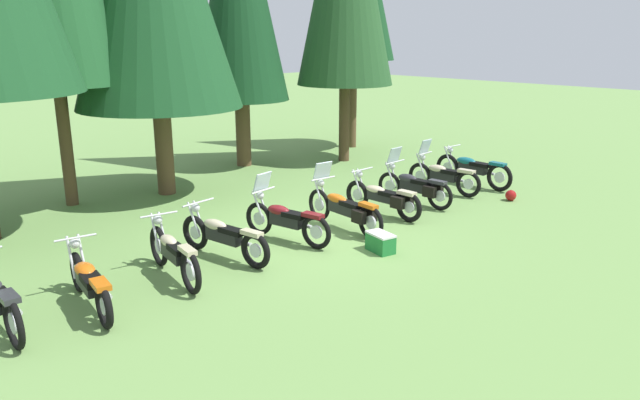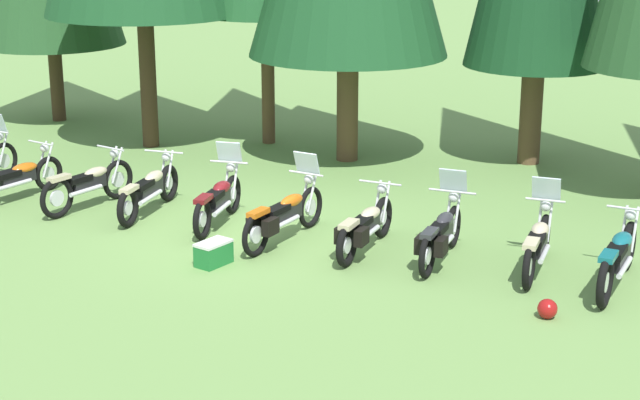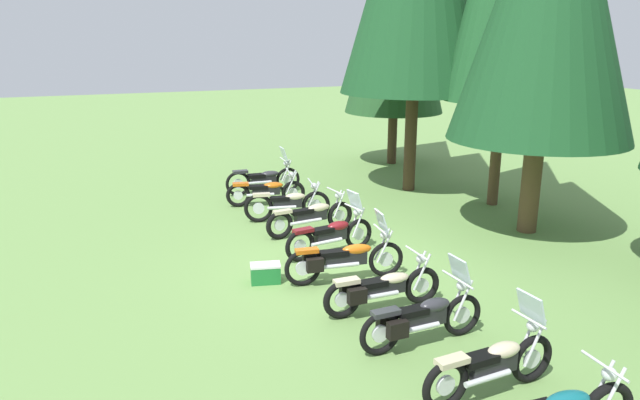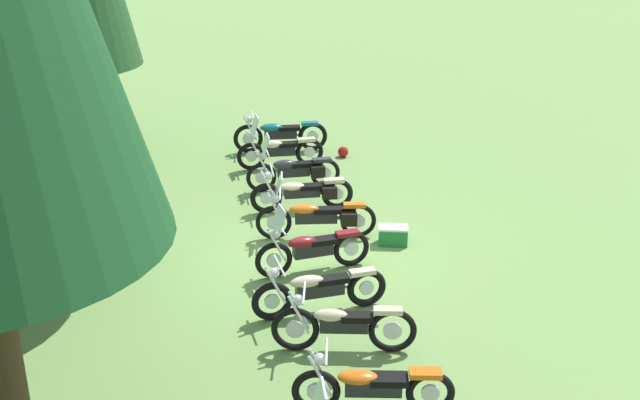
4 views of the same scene
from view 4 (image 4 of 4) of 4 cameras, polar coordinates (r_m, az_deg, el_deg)
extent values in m
plane|color=#6B934C|center=(15.45, -0.61, -3.95)|extent=(80.00, 80.00, 0.00)
torus|color=black|center=(11.19, -0.29, -13.45)|extent=(0.22, 0.68, 0.67)
cylinder|color=silver|center=(11.19, -0.29, -13.45)|extent=(0.09, 0.26, 0.25)
torus|color=black|center=(11.26, 7.85, -13.44)|extent=(0.22, 0.68, 0.67)
cylinder|color=silver|center=(11.26, 7.85, -13.44)|extent=(0.09, 0.26, 0.25)
cube|color=black|center=(11.14, 3.81, -13.06)|extent=(0.36, 0.80, 0.23)
ellipsoid|color=#D16014|center=(11.05, 2.70, -12.48)|extent=(0.38, 0.59, 0.18)
cube|color=black|center=(11.09, 4.95, -12.60)|extent=(0.36, 0.55, 0.10)
cube|color=#D16014|center=(11.07, 7.52, -12.13)|extent=(0.29, 0.47, 0.08)
cylinder|color=silver|center=(10.94, 0.02, -12.46)|extent=(0.10, 0.34, 0.65)
cylinder|color=silver|center=(11.09, 0.04, -11.94)|extent=(0.10, 0.34, 0.65)
cylinder|color=silver|center=(10.82, 0.46, -10.74)|extent=(0.64, 0.15, 0.04)
sphere|color=silver|center=(10.89, -0.02, -11.26)|extent=(0.20, 0.20, 0.17)
cylinder|color=silver|center=(11.31, 4.66, -12.95)|extent=(0.21, 0.77, 0.08)
torus|color=black|center=(12.43, -1.78, -9.18)|extent=(0.23, 0.75, 0.75)
cylinder|color=silver|center=(12.43, -1.78, -9.18)|extent=(0.10, 0.29, 0.29)
torus|color=black|center=(12.44, 5.18, -9.25)|extent=(0.23, 0.75, 0.75)
cylinder|color=silver|center=(12.44, 5.18, -9.25)|extent=(0.10, 0.29, 0.29)
cube|color=black|center=(12.35, 1.71, -8.80)|extent=(0.31, 0.76, 0.24)
ellipsoid|color=beige|center=(12.28, 0.75, -8.20)|extent=(0.32, 0.56, 0.19)
cube|color=black|center=(12.29, 2.68, -8.34)|extent=(0.30, 0.52, 0.10)
cube|color=beige|center=(12.25, 4.86, -7.85)|extent=(0.25, 0.46, 0.08)
cylinder|color=silver|center=(12.21, -1.53, -8.17)|extent=(0.10, 0.34, 0.65)
cylinder|color=silver|center=(12.33, -1.49, -7.84)|extent=(0.10, 0.34, 0.65)
cylinder|color=silver|center=(12.10, -1.15, -6.64)|extent=(0.67, 0.15, 0.04)
sphere|color=silver|center=(12.16, -1.57, -7.12)|extent=(0.20, 0.20, 0.17)
cylinder|color=silver|center=(12.50, 2.46, -8.88)|extent=(0.21, 0.74, 0.08)
torus|color=black|center=(13.23, -3.44, -7.21)|extent=(0.21, 0.70, 0.69)
cylinder|color=silver|center=(13.23, -3.44, -7.21)|extent=(0.08, 0.26, 0.26)
torus|color=black|center=(13.62, 3.33, -6.26)|extent=(0.21, 0.70, 0.69)
cylinder|color=silver|center=(13.62, 3.33, -6.26)|extent=(0.08, 0.26, 0.26)
cube|color=black|center=(13.35, 0.00, -6.30)|extent=(0.29, 0.83, 0.26)
ellipsoid|color=beige|center=(13.22, -0.94, -5.83)|extent=(0.31, 0.60, 0.20)
cube|color=black|center=(13.34, 0.93, -5.68)|extent=(0.29, 0.56, 0.10)
cube|color=beige|center=(13.45, 3.04, -5.13)|extent=(0.23, 0.46, 0.08)
cylinder|color=silver|center=(13.04, -3.14, -6.19)|extent=(0.09, 0.34, 0.65)
cylinder|color=silver|center=(13.16, -3.28, -5.90)|extent=(0.09, 0.34, 0.65)
cylinder|color=silver|center=(12.95, -2.90, -4.69)|extent=(0.76, 0.14, 0.04)
sphere|color=silver|center=(12.99, -3.27, -5.21)|extent=(0.19, 0.19, 0.17)
cylinder|color=silver|center=(13.54, 0.60, -6.33)|extent=(0.19, 0.81, 0.08)
torus|color=black|center=(14.52, -3.31, -4.30)|extent=(0.22, 0.71, 0.70)
cylinder|color=silver|center=(14.52, -3.31, -4.30)|extent=(0.09, 0.27, 0.27)
torus|color=black|center=(14.92, 2.25, -3.49)|extent=(0.22, 0.71, 0.70)
cylinder|color=silver|center=(14.92, 2.25, -3.49)|extent=(0.09, 0.27, 0.27)
cube|color=black|center=(14.65, -0.50, -3.48)|extent=(0.34, 0.77, 0.27)
ellipsoid|color=maroon|center=(14.53, -1.27, -3.02)|extent=(0.35, 0.56, 0.21)
cube|color=black|center=(14.65, 0.27, -2.91)|extent=(0.33, 0.53, 0.10)
cube|color=maroon|center=(14.76, 1.97, -2.39)|extent=(0.27, 0.47, 0.08)
cylinder|color=silver|center=(14.33, -3.02, -3.35)|extent=(0.10, 0.34, 0.65)
cylinder|color=silver|center=(14.47, -3.19, -3.08)|extent=(0.10, 0.34, 0.65)
cylinder|color=silver|center=(14.28, -2.83, -1.95)|extent=(0.69, 0.15, 0.04)
sphere|color=silver|center=(14.31, -3.17, -2.43)|extent=(0.20, 0.20, 0.17)
cylinder|color=silver|center=(14.86, -0.05, -3.51)|extent=(0.20, 0.74, 0.08)
cube|color=silver|center=(14.20, -2.92, -1.30)|extent=(0.46, 0.22, 0.39)
torus|color=black|center=(15.98, -3.32, -1.61)|extent=(0.16, 0.73, 0.72)
cylinder|color=silver|center=(15.98, -3.32, -1.61)|extent=(0.08, 0.29, 0.28)
torus|color=black|center=(16.05, 2.74, -1.49)|extent=(0.16, 0.73, 0.72)
cylinder|color=silver|center=(16.05, 2.74, -1.49)|extent=(0.08, 0.29, 0.28)
cube|color=black|center=(15.95, -0.29, -1.17)|extent=(0.27, 0.85, 0.26)
ellipsoid|color=#D16014|center=(15.88, -1.13, -0.67)|extent=(0.29, 0.62, 0.20)
cube|color=black|center=(15.91, 0.55, -0.73)|extent=(0.27, 0.58, 0.10)
cube|color=#D16014|center=(15.91, 2.47, -0.36)|extent=(0.22, 0.45, 0.08)
cylinder|color=silver|center=(15.80, -3.13, -0.73)|extent=(0.08, 0.34, 0.65)
cylinder|color=silver|center=(15.93, -3.13, -0.53)|extent=(0.08, 0.34, 0.65)
cylinder|color=silver|center=(15.73, -2.86, 0.51)|extent=(0.66, 0.10, 0.04)
sphere|color=silver|center=(15.78, -3.18, 0.10)|extent=(0.19, 0.19, 0.17)
cylinder|color=silver|center=(16.10, 0.36, -1.30)|extent=(0.16, 0.84, 0.08)
cube|color=silver|center=(15.66, -2.95, 1.11)|extent=(0.45, 0.19, 0.39)
cube|color=black|center=(15.86, 2.08, -1.39)|extent=(0.17, 0.33, 0.26)
cube|color=black|center=(16.13, 1.99, -0.96)|extent=(0.17, 0.33, 0.26)
torus|color=black|center=(17.19, -3.85, 0.13)|extent=(0.12, 0.69, 0.69)
cylinder|color=silver|center=(17.19, -3.85, 0.13)|extent=(0.05, 0.26, 0.26)
torus|color=black|center=(17.38, 1.25, 0.44)|extent=(0.12, 0.69, 0.69)
cylinder|color=silver|center=(17.38, 1.25, 0.44)|extent=(0.05, 0.26, 0.26)
cube|color=black|center=(17.23, -1.29, 0.59)|extent=(0.22, 0.77, 0.22)
ellipsoid|color=beige|center=(17.16, -2.00, 0.97)|extent=(0.27, 0.55, 0.17)
cube|color=black|center=(17.22, -0.59, 0.95)|extent=(0.25, 0.51, 0.10)
cube|color=beige|center=(17.25, 0.99, 1.40)|extent=(0.20, 0.44, 0.08)
cylinder|color=silver|center=(17.01, -3.66, 0.97)|extent=(0.05, 0.34, 0.65)
cylinder|color=silver|center=(17.16, -3.71, 1.16)|extent=(0.05, 0.34, 0.65)
cylinder|color=silver|center=(16.97, -3.44, 2.14)|extent=(0.74, 0.04, 0.04)
sphere|color=silver|center=(17.01, -3.73, 1.74)|extent=(0.17, 0.17, 0.17)
cylinder|color=silver|center=(17.40, -0.79, 0.54)|extent=(0.09, 0.77, 0.08)
cube|color=black|center=(17.16, 0.69, 0.50)|extent=(0.14, 0.32, 0.26)
cube|color=black|center=(17.46, 0.51, 0.91)|extent=(0.14, 0.32, 0.26)
torus|color=black|center=(18.33, -4.20, 1.60)|extent=(0.13, 0.70, 0.70)
cylinder|color=silver|center=(18.33, -4.20, 1.60)|extent=(0.06, 0.27, 0.27)
torus|color=black|center=(18.55, 0.37, 1.93)|extent=(0.13, 0.70, 0.70)
cylinder|color=silver|center=(18.55, 0.37, 1.93)|extent=(0.06, 0.27, 0.27)
cube|color=black|center=(18.38, -1.90, 2.12)|extent=(0.23, 0.75, 0.27)
ellipsoid|color=#2D2D33|center=(18.30, -2.54, 2.56)|extent=(0.27, 0.54, 0.21)
cube|color=black|center=(18.37, -1.28, 2.55)|extent=(0.25, 0.50, 0.10)
cube|color=#2D2D33|center=(18.42, 0.13, 2.87)|extent=(0.20, 0.45, 0.08)
cylinder|color=silver|center=(18.16, -4.01, 2.41)|extent=(0.06, 0.34, 0.65)
cylinder|color=silver|center=(18.30, -4.07, 2.57)|extent=(0.06, 0.34, 0.65)
cylinder|color=silver|center=(18.13, -3.81, 3.51)|extent=(0.78, 0.07, 0.04)
sphere|color=silver|center=(18.16, -4.09, 3.13)|extent=(0.18, 0.18, 0.17)
cylinder|color=silver|center=(18.56, -1.46, 2.00)|extent=(0.11, 0.74, 0.08)
cube|color=silver|center=(18.07, -3.89, 4.04)|extent=(0.45, 0.17, 0.39)
cube|color=black|center=(18.33, -0.14, 2.01)|extent=(0.15, 0.33, 0.26)
cube|color=black|center=(18.62, -0.32, 2.34)|extent=(0.15, 0.33, 0.26)
torus|color=black|center=(19.69, -4.93, 3.11)|extent=(0.16, 0.71, 0.70)
cylinder|color=silver|center=(19.69, -4.93, 3.11)|extent=(0.07, 0.27, 0.27)
torus|color=black|center=(19.92, -0.76, 3.43)|extent=(0.16, 0.71, 0.70)
cylinder|color=silver|center=(19.92, -0.76, 3.43)|extent=(0.07, 0.27, 0.27)
cube|color=black|center=(19.75, -2.84, 3.59)|extent=(0.27, 0.74, 0.26)
ellipsoid|color=beige|center=(19.67, -3.42, 3.97)|extent=(0.30, 0.53, 0.20)
cube|color=black|center=(19.74, -2.27, 3.98)|extent=(0.28, 0.50, 0.10)
cube|color=beige|center=(19.80, -0.99, 4.31)|extent=(0.23, 0.45, 0.08)
cylinder|color=silver|center=(19.52, -4.75, 3.87)|extent=(0.07, 0.34, 0.65)
cylinder|color=silver|center=(19.67, -4.81, 4.01)|extent=(0.07, 0.34, 0.65)
cylinder|color=silver|center=(19.50, -4.58, 4.90)|extent=(0.61, 0.08, 0.04)
sphere|color=silver|center=(19.53, -4.83, 4.54)|extent=(0.18, 0.18, 0.17)
cylinder|color=silver|center=(19.93, -2.44, 3.49)|extent=(0.13, 0.73, 0.08)
cube|color=silver|center=(19.44, -4.65, 5.40)|extent=(0.45, 0.19, 0.39)
torus|color=black|center=(20.90, -5.14, 4.37)|extent=(0.14, 0.77, 0.77)
cylinder|color=silver|center=(20.90, -5.14, 4.37)|extent=(0.06, 0.29, 0.29)
torus|color=black|center=(21.00, -0.52, 4.55)|extent=(0.14, 0.77, 0.77)
cylinder|color=silver|center=(21.00, -0.52, 4.55)|extent=(0.06, 0.29, 0.29)
cube|color=black|center=(20.90, -2.83, 4.77)|extent=(0.25, 0.84, 0.27)
ellipsoid|color=#14606B|center=(20.83, -3.48, 5.17)|extent=(0.30, 0.60, 0.21)
cube|color=black|center=(20.87, -2.20, 5.14)|extent=(0.28, 0.56, 0.10)
cube|color=#14606B|center=(20.88, -0.75, 5.47)|extent=(0.22, 0.45, 0.08)
cylinder|color=silver|center=(20.73, -4.99, 5.08)|extent=(0.05, 0.34, 0.65)
cylinder|color=silver|center=(20.89, -5.01, 5.22)|extent=(0.05, 0.34, 0.65)
cylinder|color=silver|center=(20.71, -4.81, 6.05)|extent=(0.69, 0.06, 0.04)
sphere|color=silver|center=(20.74, -5.05, 5.72)|extent=(0.18, 0.18, 0.17)
cylinder|color=silver|center=(21.07, -2.35, 4.65)|extent=(0.11, 0.84, 0.08)
cylinder|color=#42301E|center=(10.61, -21.46, -9.98)|extent=(0.37, 0.37, 2.98)
cylinder|color=brown|center=(14.85, -20.56, -1.82)|extent=(0.46, 0.46, 2.27)
cylinder|color=#4C3823|center=(20.72, -16.39, 5.88)|extent=(0.35, 0.35, 2.50)
cylinder|color=brown|center=(22.82, -19.72, 7.85)|extent=(0.34, 0.34, 3.17)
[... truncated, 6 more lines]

